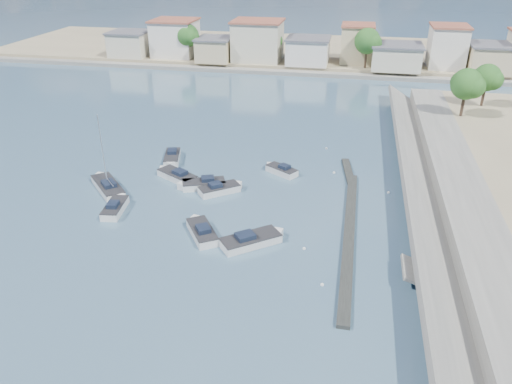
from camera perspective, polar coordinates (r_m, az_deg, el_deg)
ground at (r=75.63m, az=5.98°, el=7.48°), size 400.00×400.00×0.00m
seawall_walkway at (r=51.74m, az=23.58°, el=-3.32°), size 5.00×90.00×1.80m
breakwater at (r=50.35m, az=10.57°, el=-3.14°), size 2.00×31.02×0.35m
far_shore_land at (r=125.63m, az=8.56°, el=15.51°), size 160.00×40.00×1.40m
far_shore_quay at (r=105.21m, az=7.80°, el=13.18°), size 160.00×2.50×0.80m
far_town at (r=109.96m, az=13.97°, el=15.67°), size 113.01×12.80×8.35m
shore_trees at (r=101.00m, az=12.77°, el=15.59°), size 74.56×38.32×7.92m
motorboat_a at (r=47.53m, az=-6.26°, el=-4.47°), size 4.18×5.04×1.48m
motorboat_b at (r=55.15m, az=-3.99°, el=0.33°), size 4.62×4.16×1.48m
motorboat_c at (r=58.94m, az=-9.14°, el=1.87°), size 5.43×4.34×1.48m
motorboat_d at (r=56.37m, az=-6.25°, el=0.85°), size 5.36×3.57×1.48m
motorboat_e at (r=53.31m, az=-15.73°, el=-1.69°), size 2.29×4.93×1.48m
motorboat_f at (r=59.61m, az=2.81°, el=2.49°), size 4.14×3.46×1.48m
motorboat_g at (r=63.75m, az=-9.57°, el=3.82°), size 2.91×5.27×1.48m
motorboat_h at (r=45.93m, az=-0.28°, el=-5.50°), size 5.68×5.10×1.48m
sailboat at (r=58.12m, az=-16.64°, el=0.69°), size 5.75×5.98×9.00m
mooring_buoys at (r=51.84m, az=9.30°, el=-2.24°), size 8.20×29.95×0.31m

